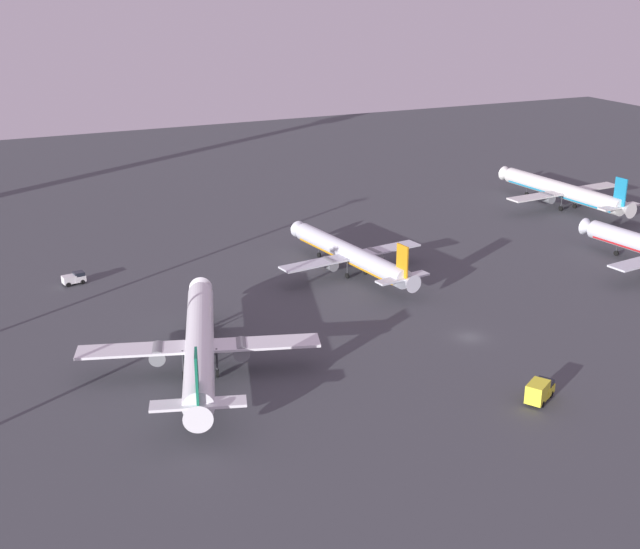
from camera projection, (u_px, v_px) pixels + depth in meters
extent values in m
plane|color=#424449|center=(470.00, 337.00, 132.97)|extent=(416.00, 416.00, 0.00)
cylinder|color=white|center=(200.00, 342.00, 120.55)|extent=(15.53, 38.52, 4.12)
cone|color=white|center=(201.00, 291.00, 139.98)|extent=(4.51, 3.65, 3.92)
cone|color=white|center=(198.00, 414.00, 100.93)|extent=(4.45, 4.00, 3.71)
cube|color=white|center=(200.00, 346.00, 119.61)|extent=(34.44, 14.45, 0.38)
cube|color=white|center=(198.00, 404.00, 102.77)|extent=(12.17, 6.03, 0.38)
cube|color=#146B4C|center=(197.00, 379.00, 101.95)|extent=(1.34, 3.41, 7.05)
cylinder|color=slate|center=(158.00, 353.00, 119.16)|extent=(3.44, 4.44, 2.39)
cylinder|color=slate|center=(241.00, 349.00, 120.58)|extent=(3.44, 4.44, 2.39)
cube|color=#146B4C|center=(200.00, 349.00, 120.94)|extent=(14.21, 35.42, 0.39)
cylinder|color=#333338|center=(201.00, 321.00, 132.86)|extent=(0.30, 0.30, 3.85)
cylinder|color=black|center=(201.00, 332.00, 133.52)|extent=(0.77, 1.27, 1.19)
cylinder|color=#333338|center=(183.00, 363.00, 118.39)|extent=(0.30, 0.30, 3.85)
cylinder|color=black|center=(184.00, 375.00, 119.05)|extent=(0.77, 1.27, 1.19)
cylinder|color=#333338|center=(217.00, 361.00, 118.96)|extent=(0.30, 0.30, 3.85)
cylinder|color=black|center=(217.00, 373.00, 119.62)|extent=(0.77, 1.27, 1.19)
cone|color=silver|center=(589.00, 228.00, 175.98)|extent=(3.88, 2.84, 3.60)
cylinder|color=#333338|center=(617.00, 245.00, 170.48)|extent=(0.28, 0.28, 3.54)
cylinder|color=black|center=(616.00, 253.00, 171.08)|extent=(0.54, 1.14, 1.10)
cylinder|color=silver|center=(349.00, 254.00, 160.22)|extent=(8.22, 34.57, 3.63)
cone|color=silver|center=(300.00, 230.00, 174.80)|extent=(3.73, 2.74, 3.45)
cone|color=silver|center=(409.00, 282.00, 145.49)|extent=(3.60, 3.09, 3.27)
cube|color=silver|center=(352.00, 256.00, 159.53)|extent=(30.81, 7.90, 0.33)
cube|color=silver|center=(403.00, 278.00, 146.87)|extent=(10.72, 3.68, 0.33)
cube|color=orange|center=(402.00, 262.00, 146.10)|extent=(0.69, 3.07, 6.21)
cylinder|color=slate|center=(329.00, 264.00, 157.12)|extent=(2.55, 3.69, 2.10)
cylinder|color=slate|center=(374.00, 254.00, 162.40)|extent=(2.55, 3.69, 2.10)
cube|color=orange|center=(349.00, 258.00, 160.56)|extent=(7.49, 31.80, 0.34)
cylinder|color=#333338|center=(319.00, 247.00, 169.55)|extent=(0.27, 0.27, 3.39)
cylinder|color=black|center=(319.00, 255.00, 170.13)|extent=(0.52, 1.09, 1.05)
cylinder|color=#333338|center=(347.00, 267.00, 157.85)|extent=(0.27, 0.27, 3.39)
cylinder|color=black|center=(347.00, 276.00, 158.43)|extent=(0.52, 1.09, 1.05)
cylinder|color=#333338|center=(365.00, 263.00, 159.96)|extent=(0.27, 0.27, 3.39)
cylinder|color=black|center=(365.00, 272.00, 160.54)|extent=(0.52, 1.09, 1.05)
cylinder|color=silver|center=(562.00, 190.00, 205.43)|extent=(6.88, 37.87, 3.98)
cone|color=silver|center=(507.00, 174.00, 221.95)|extent=(3.96, 2.80, 3.78)
cone|color=silver|center=(626.00, 209.00, 188.74)|extent=(3.80, 3.20, 3.58)
cube|color=silver|center=(565.00, 192.00, 204.64)|extent=(33.71, 6.77, 0.37)
cube|color=silver|center=(620.00, 207.00, 190.30)|extent=(11.67, 3.40, 0.37)
cube|color=#1984B2|center=(620.00, 193.00, 189.47)|extent=(0.57, 3.36, 6.80)
cylinder|color=slate|center=(547.00, 198.00, 202.27)|extent=(2.59, 3.93, 2.30)
cylinder|color=slate|center=(581.00, 192.00, 207.52)|extent=(2.59, 3.93, 2.30)
cube|color=#1984B2|center=(561.00, 195.00, 205.80)|extent=(6.25, 34.84, 0.38)
cylinder|color=#333338|center=(527.00, 187.00, 215.98)|extent=(0.29, 0.29, 3.72)
cylinder|color=black|center=(527.00, 194.00, 216.61)|extent=(0.51, 1.18, 1.15)
cylinder|color=#333338|center=(562.00, 201.00, 202.86)|extent=(0.29, 0.29, 3.72)
cylinder|color=black|center=(561.00, 208.00, 203.50)|extent=(0.51, 1.18, 1.15)
cylinder|color=#333338|center=(575.00, 199.00, 204.96)|extent=(0.29, 0.29, 3.72)
cylinder|color=black|center=(575.00, 206.00, 205.60)|extent=(0.51, 1.18, 1.15)
cube|color=white|center=(79.00, 278.00, 155.74)|extent=(2.39, 2.31, 1.10)
cube|color=#1E232D|center=(79.00, 274.00, 155.43)|extent=(2.12, 2.11, 0.70)
cube|color=white|center=(69.00, 279.00, 154.70)|extent=(2.68, 2.28, 1.40)
cylinder|color=black|center=(80.00, 279.00, 156.74)|extent=(0.94, 0.44, 0.90)
cylinder|color=black|center=(83.00, 282.00, 155.41)|extent=(0.94, 0.44, 0.90)
cylinder|color=black|center=(65.00, 282.00, 155.34)|extent=(0.94, 0.44, 0.90)
cylinder|color=black|center=(68.00, 285.00, 154.01)|extent=(0.94, 0.44, 0.90)
cube|color=yellow|center=(543.00, 389.00, 114.09)|extent=(3.60, 3.49, 1.20)
cube|color=#1E232D|center=(544.00, 383.00, 113.77)|extent=(3.22, 3.15, 0.70)
cube|color=yellow|center=(537.00, 392.00, 111.91)|extent=(4.27, 3.86, 2.60)
cylinder|color=black|center=(536.00, 390.00, 115.14)|extent=(0.92, 0.73, 0.90)
cylinder|color=black|center=(551.00, 394.00, 114.05)|extent=(0.92, 0.73, 0.90)
cylinder|color=black|center=(527.00, 400.00, 112.38)|extent=(0.92, 0.73, 0.90)
cylinder|color=black|center=(543.00, 404.00, 111.29)|extent=(0.92, 0.73, 0.90)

